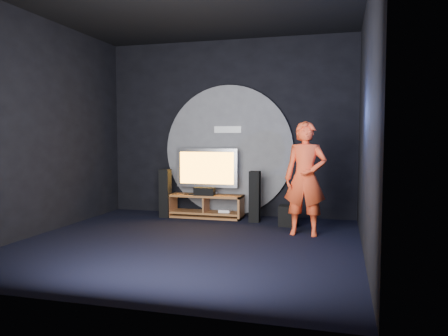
# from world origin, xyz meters

# --- Properties ---
(floor) EXTENTS (5.00, 5.00, 0.00)m
(floor) POSITION_xyz_m (0.00, 0.00, 0.00)
(floor) COLOR black
(floor) RESTS_ON ground
(back_wall) EXTENTS (5.00, 0.04, 3.50)m
(back_wall) POSITION_xyz_m (0.00, 2.50, 1.75)
(back_wall) COLOR black
(back_wall) RESTS_ON ground
(front_wall) EXTENTS (5.00, 0.04, 3.50)m
(front_wall) POSITION_xyz_m (0.00, -2.50, 1.75)
(front_wall) COLOR black
(front_wall) RESTS_ON ground
(left_wall) EXTENTS (0.04, 5.00, 3.50)m
(left_wall) POSITION_xyz_m (-2.50, 0.00, 1.75)
(left_wall) COLOR black
(left_wall) RESTS_ON ground
(right_wall) EXTENTS (0.04, 5.00, 3.50)m
(right_wall) POSITION_xyz_m (2.50, 0.00, 1.75)
(right_wall) COLOR black
(right_wall) RESTS_ON ground
(ceiling) EXTENTS (5.00, 5.00, 0.01)m
(ceiling) POSITION_xyz_m (0.00, 0.00, 3.50)
(ceiling) COLOR black
(ceiling) RESTS_ON back_wall
(wall_disc_panel) EXTENTS (2.60, 0.11, 2.60)m
(wall_disc_panel) POSITION_xyz_m (0.00, 2.44, 1.30)
(wall_disc_panel) COLOR #515156
(wall_disc_panel) RESTS_ON ground
(media_console) EXTENTS (1.44, 0.45, 0.45)m
(media_console) POSITION_xyz_m (-0.34, 2.05, 0.19)
(media_console) COLOR #97562E
(media_console) RESTS_ON ground
(tv) EXTENTS (1.23, 0.22, 0.90)m
(tv) POSITION_xyz_m (-0.35, 2.12, 0.94)
(tv) COLOR #A2A2A9
(tv) RESTS_ON media_console
(center_speaker) EXTENTS (0.40, 0.15, 0.15)m
(center_speaker) POSITION_xyz_m (-0.35, 1.95, 0.53)
(center_speaker) COLOR black
(center_speaker) RESTS_ON media_console
(remote) EXTENTS (0.18, 0.05, 0.02)m
(remote) POSITION_xyz_m (-0.65, 1.93, 0.46)
(remote) COLOR black
(remote) RESTS_ON media_console
(tower_speaker_left) EXTENTS (0.19, 0.21, 0.94)m
(tower_speaker_left) POSITION_xyz_m (-1.13, 1.87, 0.47)
(tower_speaker_left) COLOR black
(tower_speaker_left) RESTS_ON ground
(tower_speaker_right) EXTENTS (0.19, 0.21, 0.94)m
(tower_speaker_right) POSITION_xyz_m (0.66, 1.85, 0.47)
(tower_speaker_right) COLOR black
(tower_speaker_right) RESTS_ON ground
(subwoofer) EXTENTS (0.33, 0.33, 0.36)m
(subwoofer) POSITION_xyz_m (1.30, 1.66, 0.18)
(subwoofer) COLOR black
(subwoofer) RESTS_ON ground
(player) EXTENTS (0.68, 0.46, 1.82)m
(player) POSITION_xyz_m (1.64, 1.00, 0.91)
(player) COLOR #EA451F
(player) RESTS_ON ground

